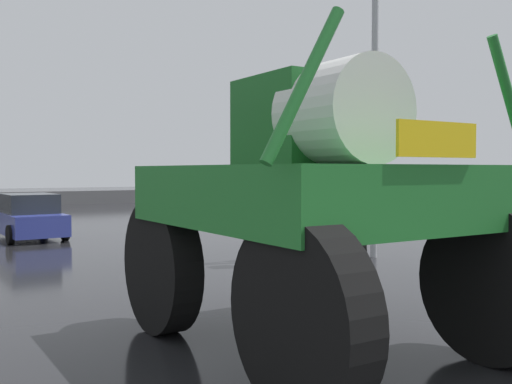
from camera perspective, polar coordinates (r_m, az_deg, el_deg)
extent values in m
plane|color=black|center=(19.54, -19.48, -4.77)|extent=(120.00, 120.00, 0.00)
cylinder|color=black|center=(8.44, -9.30, -7.19)|extent=(0.49, 1.91, 1.90)
cylinder|color=black|center=(9.88, 6.22, -5.81)|extent=(0.49, 1.91, 1.90)
cylinder|color=black|center=(5.58, 4.36, -12.03)|extent=(0.49, 1.91, 1.90)
cylinder|color=black|center=(7.59, 22.16, -8.38)|extent=(0.49, 1.91, 1.90)
cube|color=#1E6B28|center=(7.61, 5.58, -0.25)|extent=(3.50, 4.16, 0.75)
cube|color=#1A5B22|center=(7.96, 3.77, 6.87)|extent=(1.21, 1.54, 1.19)
cylinder|color=silver|center=(7.18, 8.48, 7.72)|extent=(1.33, 1.24, 1.28)
cylinder|color=#1E6B28|center=(5.30, 4.66, 10.50)|extent=(0.91, 0.15, 1.48)
cylinder|color=#1E6B28|center=(7.49, 23.70, 8.04)|extent=(0.83, 0.15, 1.52)
cube|color=yellow|center=(6.12, 17.43, 4.95)|extent=(1.13, 0.08, 0.36)
cube|color=navy|center=(21.25, -21.48, -2.82)|extent=(2.04, 4.23, 0.70)
cube|color=#23282D|center=(21.06, -21.41, -1.04)|extent=(1.73, 2.22, 0.64)
cylinder|color=black|center=(22.78, -20.16, -3.05)|extent=(0.23, 0.61, 0.60)
cylinder|color=black|center=(19.78, -22.98, -3.86)|extent=(0.23, 0.61, 0.60)
cylinder|color=black|center=(20.18, -18.24, -3.68)|extent=(0.23, 0.61, 0.60)
cylinder|color=#A8AAAF|center=(14.08, 3.94, -0.60)|extent=(0.11, 0.11, 3.28)
cube|color=black|center=(14.25, 3.47, 3.95)|extent=(0.24, 0.32, 0.84)
sphere|color=red|center=(14.42, 3.06, 5.00)|extent=(0.17, 0.17, 0.17)
sphere|color=#3C2403|center=(14.40, 3.06, 3.93)|extent=(0.17, 0.17, 0.17)
sphere|color=black|center=(14.40, 3.06, 2.85)|extent=(0.17, 0.17, 0.17)
cylinder|color=#A8AAAF|center=(15.76, 11.58, 8.85)|extent=(0.18, 0.18, 8.33)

